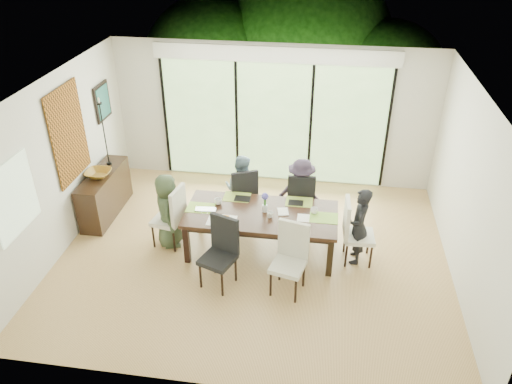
# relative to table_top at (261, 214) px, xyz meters

# --- Properties ---
(floor) EXTENTS (6.00, 5.00, 0.01)m
(floor) POSITION_rel_table_top_xyz_m (-0.10, -0.11, -0.70)
(floor) COLOR #9B6F3E
(floor) RESTS_ON ground
(ceiling) EXTENTS (6.00, 5.00, 0.01)m
(ceiling) POSITION_rel_table_top_xyz_m (-0.10, -0.11, 2.01)
(ceiling) COLOR white
(ceiling) RESTS_ON wall_back
(wall_back) EXTENTS (6.00, 0.02, 2.70)m
(wall_back) POSITION_rel_table_top_xyz_m (-0.10, 2.40, 0.65)
(wall_back) COLOR beige
(wall_back) RESTS_ON floor
(wall_front) EXTENTS (6.00, 0.02, 2.70)m
(wall_front) POSITION_rel_table_top_xyz_m (-0.10, -2.62, 0.65)
(wall_front) COLOR silver
(wall_front) RESTS_ON floor
(wall_left) EXTENTS (0.02, 5.00, 2.70)m
(wall_left) POSITION_rel_table_top_xyz_m (-3.11, -0.11, 0.65)
(wall_left) COLOR silver
(wall_left) RESTS_ON floor
(wall_right) EXTENTS (0.02, 5.00, 2.70)m
(wall_right) POSITION_rel_table_top_xyz_m (2.91, -0.11, 0.65)
(wall_right) COLOR beige
(wall_right) RESTS_ON floor
(glass_doors) EXTENTS (4.20, 0.02, 2.30)m
(glass_doors) POSITION_rel_table_top_xyz_m (-0.10, 2.36, 0.50)
(glass_doors) COLOR #598C3F
(glass_doors) RESTS_ON wall_back
(blinds_header) EXTENTS (4.40, 0.06, 0.28)m
(blinds_header) POSITION_rel_table_top_xyz_m (-0.10, 2.35, 1.80)
(blinds_header) COLOR white
(blinds_header) RESTS_ON wall_back
(mullion_a) EXTENTS (0.05, 0.04, 2.30)m
(mullion_a) POSITION_rel_table_top_xyz_m (-2.20, 2.35, 0.50)
(mullion_a) COLOR black
(mullion_a) RESTS_ON wall_back
(mullion_b) EXTENTS (0.05, 0.04, 2.30)m
(mullion_b) POSITION_rel_table_top_xyz_m (-0.80, 2.35, 0.50)
(mullion_b) COLOR black
(mullion_b) RESTS_ON wall_back
(mullion_c) EXTENTS (0.05, 0.04, 2.30)m
(mullion_c) POSITION_rel_table_top_xyz_m (0.60, 2.35, 0.50)
(mullion_c) COLOR black
(mullion_c) RESTS_ON wall_back
(mullion_d) EXTENTS (0.05, 0.04, 2.30)m
(mullion_d) POSITION_rel_table_top_xyz_m (2.00, 2.35, 0.50)
(mullion_d) COLOR black
(mullion_d) RESTS_ON wall_back
(side_window) EXTENTS (0.02, 0.90, 1.00)m
(side_window) POSITION_rel_table_top_xyz_m (-3.07, -1.31, 0.80)
(side_window) COLOR #8CAD7F
(side_window) RESTS_ON wall_left
(deck) EXTENTS (6.00, 1.80, 0.10)m
(deck) POSITION_rel_table_top_xyz_m (-0.10, 3.29, -0.75)
(deck) COLOR brown
(deck) RESTS_ON ground
(rail_top) EXTENTS (6.00, 0.08, 0.06)m
(rail_top) POSITION_rel_table_top_xyz_m (-0.10, 4.09, -0.15)
(rail_top) COLOR brown
(rail_top) RESTS_ON deck
(foliage_left) EXTENTS (3.20, 3.20, 3.20)m
(foliage_left) POSITION_rel_table_top_xyz_m (-1.90, 5.09, 0.74)
(foliage_left) COLOR #14380F
(foliage_left) RESTS_ON ground
(foliage_mid) EXTENTS (4.00, 4.00, 4.00)m
(foliage_mid) POSITION_rel_table_top_xyz_m (0.30, 5.69, 1.10)
(foliage_mid) COLOR #14380F
(foliage_mid) RESTS_ON ground
(foliage_right) EXTENTS (2.80, 2.80, 2.80)m
(foliage_right) POSITION_rel_table_top_xyz_m (2.10, 4.89, 0.56)
(foliage_right) COLOR #14380F
(foliage_right) RESTS_ON ground
(foliage_far) EXTENTS (3.60, 3.60, 3.60)m
(foliage_far) POSITION_rel_table_top_xyz_m (-0.70, 6.39, 0.92)
(foliage_far) COLOR #14380F
(foliage_far) RESTS_ON ground
(table_top) EXTENTS (2.32, 1.06, 0.06)m
(table_top) POSITION_rel_table_top_xyz_m (0.00, 0.00, 0.00)
(table_top) COLOR black
(table_top) RESTS_ON floor
(table_apron) EXTENTS (2.13, 0.87, 0.10)m
(table_apron) POSITION_rel_table_top_xyz_m (0.00, 0.00, -0.09)
(table_apron) COLOR black
(table_apron) RESTS_ON floor
(table_leg_fl) EXTENTS (0.09, 0.09, 0.67)m
(table_leg_fl) POSITION_rel_table_top_xyz_m (-1.08, -0.43, -0.36)
(table_leg_fl) COLOR black
(table_leg_fl) RESTS_ON floor
(table_leg_fr) EXTENTS (0.09, 0.09, 0.67)m
(table_leg_fr) POSITION_rel_table_top_xyz_m (1.08, -0.43, -0.36)
(table_leg_fr) COLOR black
(table_leg_fr) RESTS_ON floor
(table_leg_bl) EXTENTS (0.09, 0.09, 0.67)m
(table_leg_bl) POSITION_rel_table_top_xyz_m (-1.08, 0.43, -0.36)
(table_leg_bl) COLOR black
(table_leg_bl) RESTS_ON floor
(table_leg_br) EXTENTS (0.09, 0.09, 0.67)m
(table_leg_br) POSITION_rel_table_top_xyz_m (1.08, 0.43, -0.36)
(table_leg_br) COLOR black
(table_leg_br) RESTS_ON floor
(chair_left_end) EXTENTS (0.52, 0.52, 1.06)m
(chair_left_end) POSITION_rel_table_top_xyz_m (-1.50, 0.00, -0.16)
(chair_left_end) COLOR silver
(chair_left_end) RESTS_ON floor
(chair_right_end) EXTENTS (0.47, 0.47, 1.06)m
(chair_right_end) POSITION_rel_table_top_xyz_m (1.50, -0.00, -0.16)
(chair_right_end) COLOR white
(chair_right_end) RESTS_ON floor
(chair_far_left) EXTENTS (0.59, 0.59, 1.06)m
(chair_far_left) POSITION_rel_table_top_xyz_m (-0.45, 0.85, -0.16)
(chair_far_left) COLOR black
(chair_far_left) RESTS_ON floor
(chair_far_right) EXTENTS (0.48, 0.48, 1.06)m
(chair_far_right) POSITION_rel_table_top_xyz_m (0.55, 0.85, -0.16)
(chair_far_right) COLOR black
(chair_far_right) RESTS_ON floor
(chair_near_left) EXTENTS (0.57, 0.57, 1.06)m
(chair_near_left) POSITION_rel_table_top_xyz_m (-0.50, -0.87, -0.16)
(chair_near_left) COLOR black
(chair_near_left) RESTS_ON floor
(chair_near_right) EXTENTS (0.54, 0.54, 1.06)m
(chair_near_right) POSITION_rel_table_top_xyz_m (0.50, -0.87, -0.16)
(chair_near_right) COLOR beige
(chair_near_right) RESTS_ON floor
(person_left_end) EXTENTS (0.49, 0.65, 1.25)m
(person_left_end) POSITION_rel_table_top_xyz_m (-1.48, 0.00, -0.07)
(person_left_end) COLOR #394931
(person_left_end) RESTS_ON floor
(person_right_end) EXTENTS (0.39, 0.59, 1.25)m
(person_right_end) POSITION_rel_table_top_xyz_m (1.48, 0.00, -0.07)
(person_right_end) COLOR black
(person_right_end) RESTS_ON floor
(person_far_left) EXTENTS (0.65, 0.49, 1.25)m
(person_far_left) POSITION_rel_table_top_xyz_m (-0.45, 0.83, -0.07)
(person_far_left) COLOR #6E8CA0
(person_far_left) RESTS_ON floor
(person_far_right) EXTENTS (0.66, 0.50, 1.25)m
(person_far_right) POSITION_rel_table_top_xyz_m (0.55, 0.83, -0.07)
(person_far_right) COLOR #2B2132
(person_far_right) RESTS_ON floor
(placemat_left) EXTENTS (0.43, 0.31, 0.01)m
(placemat_left) POSITION_rel_table_top_xyz_m (-0.95, 0.00, 0.03)
(placemat_left) COLOR #91BF44
(placemat_left) RESTS_ON table_top
(placemat_right) EXTENTS (0.43, 0.31, 0.01)m
(placemat_right) POSITION_rel_table_top_xyz_m (0.95, 0.00, 0.03)
(placemat_right) COLOR #84B842
(placemat_right) RESTS_ON table_top
(placemat_far_l) EXTENTS (0.43, 0.31, 0.01)m
(placemat_far_l) POSITION_rel_table_top_xyz_m (-0.45, 0.40, 0.03)
(placemat_far_l) COLOR #85A239
(placemat_far_l) RESTS_ON table_top
(placemat_far_r) EXTENTS (0.43, 0.31, 0.01)m
(placemat_far_r) POSITION_rel_table_top_xyz_m (0.55, 0.40, 0.03)
(placemat_far_r) COLOR olive
(placemat_far_r) RESTS_ON table_top
(placemat_paper) EXTENTS (0.43, 0.31, 0.01)m
(placemat_paper) POSITION_rel_table_top_xyz_m (-0.55, -0.30, 0.03)
(placemat_paper) COLOR white
(placemat_paper) RESTS_ON table_top
(tablet_far_l) EXTENTS (0.25, 0.17, 0.01)m
(tablet_far_l) POSITION_rel_table_top_xyz_m (-0.35, 0.35, 0.04)
(tablet_far_l) COLOR black
(tablet_far_l) RESTS_ON table_top
(tablet_far_r) EXTENTS (0.23, 0.16, 0.01)m
(tablet_far_r) POSITION_rel_table_top_xyz_m (0.50, 0.35, 0.04)
(tablet_far_r) COLOR black
(tablet_far_r) RESTS_ON table_top
(papers) EXTENTS (0.29, 0.21, 0.00)m
(papers) POSITION_rel_table_top_xyz_m (0.70, -0.05, 0.03)
(papers) COLOR white
(papers) RESTS_ON table_top
(platter_base) EXTENTS (0.25, 0.25, 0.02)m
(platter_base) POSITION_rel_table_top_xyz_m (-0.55, -0.30, 0.05)
(platter_base) COLOR white
(platter_base) RESTS_ON table_top
(platter_snacks) EXTENTS (0.19, 0.19, 0.01)m
(platter_snacks) POSITION_rel_table_top_xyz_m (-0.55, -0.30, 0.06)
(platter_snacks) COLOR orange
(platter_snacks) RESTS_ON table_top
(vase) EXTENTS (0.08, 0.08, 0.12)m
(vase) POSITION_rel_table_top_xyz_m (0.05, 0.05, 0.09)
(vase) COLOR silver
(vase) RESTS_ON table_top
(hyacinth_stems) EXTENTS (0.04, 0.04, 0.15)m
(hyacinth_stems) POSITION_rel_table_top_xyz_m (0.05, 0.05, 0.20)
(hyacinth_stems) COLOR #337226
(hyacinth_stems) RESTS_ON table_top
(hyacinth_blooms) EXTENTS (0.11, 0.11, 0.11)m
(hyacinth_blooms) POSITION_rel_table_top_xyz_m (0.05, 0.05, 0.30)
(hyacinth_blooms) COLOR #534BBD
(hyacinth_blooms) RESTS_ON table_top
(laptop) EXTENTS (0.33, 0.23, 0.03)m
(laptop) POSITION_rel_table_top_xyz_m (-0.85, -0.10, 0.04)
(laptop) COLOR silver
(laptop) RESTS_ON table_top
(cup_a) EXTENTS (0.17, 0.17, 0.09)m
(cup_a) POSITION_rel_table_top_xyz_m (-0.70, 0.15, 0.08)
(cup_a) COLOR white
(cup_a) RESTS_ON table_top
(cup_b) EXTENTS (0.13, 0.13, 0.09)m
(cup_b) POSITION_rel_table_top_xyz_m (0.15, -0.10, 0.07)
(cup_b) COLOR white
(cup_b) RESTS_ON table_top
(cup_c) EXTENTS (0.13, 0.13, 0.09)m
(cup_c) POSITION_rel_table_top_xyz_m (0.80, 0.10, 0.08)
(cup_c) COLOR white
(cup_c) RESTS_ON table_top
(book) EXTENTS (0.20, 0.24, 0.02)m
(book) POSITION_rel_table_top_xyz_m (0.25, 0.05, 0.04)
(book) COLOR white
(book) RESTS_ON table_top
(sideboard) EXTENTS (0.40, 1.42, 0.80)m
(sideboard) POSITION_rel_table_top_xyz_m (-2.86, 0.70, -0.30)
(sideboard) COLOR black
(sideboard) RESTS_ON floor
(bowl) EXTENTS (0.42, 0.42, 0.10)m
(bowl) POSITION_rel_table_top_xyz_m (-2.86, 0.60, 0.16)
(bowl) COLOR brown
(bowl) RESTS_ON sideboard
(candlestick_base) EXTENTS (0.09, 0.09, 0.04)m
(candlestick_base) POSITION_rel_table_top_xyz_m (-2.86, 1.05, 0.12)
(candlestick_base) COLOR black
(candlestick_base) RESTS_ON sideboard
(candlestick_shaft) EXTENTS (0.02, 0.02, 1.11)m
(candlestick_shaft) POSITION_rel_table_top_xyz_m (-2.86, 1.05, 0.68)
(candlestick_shaft) COLOR black
(candlestick_shaft) RESTS_ON sideboard
(candlestick_pan) EXTENTS (0.09, 0.09, 0.03)m
(candlestick_pan) POSITION_rel_table_top_xyz_m (-2.86, 1.05, 1.24)
(candlestick_pan) COLOR black
(candlestick_pan) RESTS_ON sideboard
(candle) EXTENTS (0.03, 0.03, 0.09)m
(candle) POSITION_rel_table_top_xyz_m (-2.86, 1.05, 1.29)
(candle) COLOR silver
(candle) RESTS_ON sideboard
(tapestry) EXTENTS (0.02, 1.00, 1.50)m
(tapestry) POSITION_rel_table_top_xyz_m (-3.07, 0.29, 1.00)
(tapestry) COLOR #975216
(tapestry) RESTS_ON wall_left
(art_frame) EXTENTS (0.03, 0.55, 0.65)m
(art_frame) POSITION_rel_table_top_xyz_m (-3.07, 1.59, 1.05)
(art_frame) COLOR black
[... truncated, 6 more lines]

